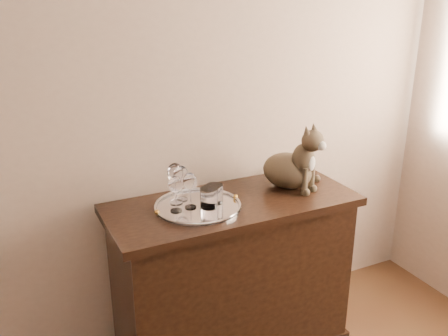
% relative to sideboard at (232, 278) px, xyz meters
% --- Properties ---
extents(wall_back, '(4.00, 0.10, 2.70)m').
position_rel_sideboard_xyz_m(wall_back, '(-0.60, 0.31, 0.93)').
color(wall_back, tan).
rests_on(wall_back, ground).
extents(sideboard, '(1.20, 0.50, 0.85)m').
position_rel_sideboard_xyz_m(sideboard, '(0.00, 0.00, 0.00)').
color(sideboard, black).
rests_on(sideboard, ground).
extents(tray, '(0.40, 0.40, 0.01)m').
position_rel_sideboard_xyz_m(tray, '(-0.18, 0.00, 0.43)').
color(tray, silver).
rests_on(tray, sideboard).
extents(wine_glass_a, '(0.07, 0.07, 0.20)m').
position_rel_sideboard_xyz_m(wine_glass_a, '(-0.25, 0.08, 0.53)').
color(wine_glass_a, white).
rests_on(wine_glass_a, tray).
extents(wine_glass_b, '(0.06, 0.06, 0.17)m').
position_rel_sideboard_xyz_m(wine_glass_b, '(-0.22, 0.10, 0.52)').
color(wine_glass_b, white).
rests_on(wine_glass_b, tray).
extents(wine_glass_c, '(0.06, 0.06, 0.17)m').
position_rel_sideboard_xyz_m(wine_glass_c, '(-0.29, -0.00, 0.52)').
color(wine_glass_c, silver).
rests_on(wine_glass_c, tray).
extents(wine_glass_d, '(0.06, 0.06, 0.17)m').
position_rel_sideboard_xyz_m(wine_glass_d, '(-0.21, 0.00, 0.52)').
color(wine_glass_d, white).
rests_on(wine_glass_d, tray).
extents(tumbler_a, '(0.08, 0.08, 0.09)m').
position_rel_sideboard_xyz_m(tumbler_a, '(-0.14, -0.03, 0.48)').
color(tumbler_a, white).
rests_on(tumbler_a, tray).
extents(tumbler_c, '(0.08, 0.08, 0.09)m').
position_rel_sideboard_xyz_m(tumbler_c, '(-0.09, 0.01, 0.48)').
color(tumbler_c, white).
rests_on(tumbler_c, tray).
extents(cat, '(0.44, 0.43, 0.35)m').
position_rel_sideboard_xyz_m(cat, '(0.33, 0.04, 0.60)').
color(cat, '#4B382D').
rests_on(cat, sideboard).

